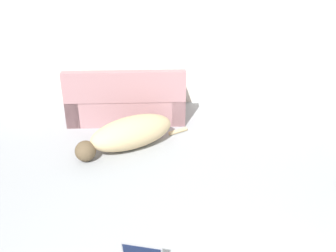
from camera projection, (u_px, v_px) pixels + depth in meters
The scene contains 3 objects.
wall_back at pixel (189, 23), 5.87m from camera, with size 6.48×0.06×2.65m.
couch at pixel (127, 102), 5.75m from camera, with size 1.77×0.83×0.85m.
dog at pixel (129, 134), 4.94m from camera, with size 1.52×1.03×0.43m.
Camera 1 is at (-0.49, -1.23, 2.49)m, focal length 40.00 mm.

